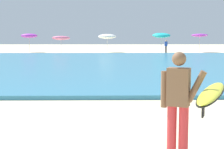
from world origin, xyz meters
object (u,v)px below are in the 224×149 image
at_px(beach_umbrella_3, 107,36).
at_px(beach_umbrella_5, 200,35).
at_px(beach_umbrella_1, 29,36).
at_px(beachgoer_near_row_left, 166,46).
at_px(beach_umbrella_2, 61,38).
at_px(beach_umbrella_4, 161,35).
at_px(surfer_with_board, 193,98).

relative_size(beach_umbrella_3, beach_umbrella_5, 0.98).
xyz_separation_m(beach_umbrella_1, beach_umbrella_5, (21.19, 0.15, 0.06)).
relative_size(beach_umbrella_5, beachgoer_near_row_left, 1.48).
height_order(beach_umbrella_2, beach_umbrella_4, beach_umbrella_4).
distance_m(beach_umbrella_5, beachgoer_near_row_left, 5.73).
height_order(surfer_with_board, beach_umbrella_5, beach_umbrella_5).
distance_m(surfer_with_board, beach_umbrella_1, 39.10).
bearing_deg(beach_umbrella_4, beach_umbrella_5, 12.60).
xyz_separation_m(beach_umbrella_2, beach_umbrella_3, (5.44, 1.99, 0.18)).
height_order(surfer_with_board, beach_umbrella_2, beach_umbrella_2).
bearing_deg(surfer_with_board, beachgoer_near_row_left, 80.85).
bearing_deg(beach_umbrella_1, surfer_with_board, -73.82).
distance_m(beach_umbrella_3, beachgoer_near_row_left, 7.45).
bearing_deg(beach_umbrella_2, surfer_with_board, -79.29).
xyz_separation_m(surfer_with_board, beach_umbrella_1, (-10.89, 37.54, 1.03)).
bearing_deg(beach_umbrella_5, beach_umbrella_3, -178.64).
xyz_separation_m(beach_umbrella_5, beachgoer_near_row_left, (-4.71, -3.00, -1.27)).
bearing_deg(beach_umbrella_4, surfer_with_board, -98.29).
distance_m(beach_umbrella_4, beachgoer_near_row_left, 2.29).
bearing_deg(beach_umbrella_5, beachgoer_near_row_left, -147.51).
distance_m(beach_umbrella_2, beach_umbrella_3, 5.80).
xyz_separation_m(beach_umbrella_3, beachgoer_near_row_left, (6.85, -2.73, -1.13)).
xyz_separation_m(beach_umbrella_1, beach_umbrella_4, (16.22, -0.96, 0.05)).
xyz_separation_m(beach_umbrella_1, beachgoer_near_row_left, (16.48, -2.85, -1.22)).
bearing_deg(beach_umbrella_3, beachgoer_near_row_left, -21.71).
relative_size(beach_umbrella_1, beach_umbrella_2, 1.09).
xyz_separation_m(beach_umbrella_2, beach_umbrella_4, (12.03, 1.16, 0.31)).
bearing_deg(beach_umbrella_5, beach_umbrella_1, -179.58).
relative_size(beach_umbrella_1, beach_umbrella_5, 1.00).
xyz_separation_m(beach_umbrella_4, beachgoer_near_row_left, (0.26, -1.89, -1.26)).
height_order(surfer_with_board, beach_umbrella_1, beach_umbrella_1).
bearing_deg(surfer_with_board, beach_umbrella_3, 91.93).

